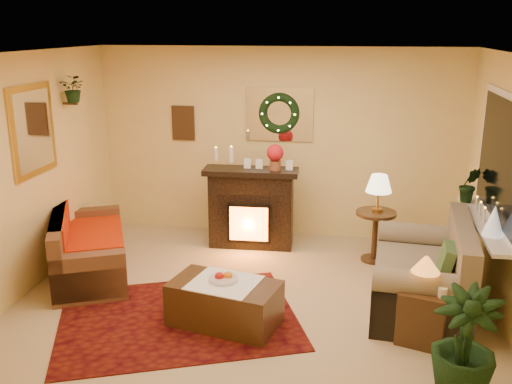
% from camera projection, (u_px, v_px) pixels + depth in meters
% --- Properties ---
extents(floor, '(5.00, 5.00, 0.00)m').
position_uv_depth(floor, '(251.00, 305.00, 6.06)').
color(floor, beige).
rests_on(floor, ground).
extents(ceiling, '(5.00, 5.00, 0.00)m').
position_uv_depth(ceiling, '(250.00, 54.00, 5.34)').
color(ceiling, white).
rests_on(ceiling, ground).
extents(wall_back, '(5.00, 5.00, 0.00)m').
position_uv_depth(wall_back, '(279.00, 143.00, 7.83)').
color(wall_back, '#EFD88C').
rests_on(wall_back, ground).
extents(wall_front, '(5.00, 5.00, 0.00)m').
position_uv_depth(wall_front, '(187.00, 283.00, 3.57)').
color(wall_front, '#EFD88C').
rests_on(wall_front, ground).
extents(wall_left, '(4.50, 4.50, 0.00)m').
position_uv_depth(wall_left, '(21.00, 177.00, 6.10)').
color(wall_left, '#EFD88C').
rests_on(wall_left, ground).
extents(area_rug, '(2.83, 2.50, 0.01)m').
position_uv_depth(area_rug, '(178.00, 318.00, 5.78)').
color(area_rug, '#450C0E').
rests_on(area_rug, floor).
extents(sofa, '(1.46, 1.94, 0.77)m').
position_uv_depth(sofa, '(89.00, 239.00, 6.75)').
color(sofa, brown).
rests_on(sofa, floor).
extents(red_throw, '(0.76, 1.24, 0.02)m').
position_uv_depth(red_throw, '(90.00, 232.00, 6.90)').
color(red_throw, red).
rests_on(red_throw, sofa).
extents(fireplace, '(1.11, 0.39, 1.00)m').
position_uv_depth(fireplace, '(251.00, 207.00, 7.55)').
color(fireplace, black).
rests_on(fireplace, floor).
extents(poinsettia, '(0.22, 0.22, 0.22)m').
position_uv_depth(poinsettia, '(275.00, 153.00, 7.26)').
color(poinsettia, red).
rests_on(poinsettia, fireplace).
extents(mantel_candle_a, '(0.05, 0.05, 0.16)m').
position_uv_depth(mantel_candle_a, '(216.00, 154.00, 7.37)').
color(mantel_candle_a, silver).
rests_on(mantel_candle_a, fireplace).
extents(mantel_candle_b, '(0.07, 0.07, 0.20)m').
position_uv_depth(mantel_candle_b, '(231.00, 155.00, 7.34)').
color(mantel_candle_b, white).
rests_on(mantel_candle_b, fireplace).
extents(mantel_mirror, '(0.92, 0.02, 0.72)m').
position_uv_depth(mantel_mirror, '(279.00, 115.00, 7.70)').
color(mantel_mirror, white).
rests_on(mantel_mirror, wall_back).
extents(wreath, '(0.55, 0.11, 0.55)m').
position_uv_depth(wreath, '(279.00, 114.00, 7.65)').
color(wreath, '#194719').
rests_on(wreath, wall_back).
extents(wall_art, '(0.32, 0.03, 0.48)m').
position_uv_depth(wall_art, '(183.00, 123.00, 7.96)').
color(wall_art, '#381E11').
rests_on(wall_art, wall_back).
extents(gold_mirror, '(0.03, 0.84, 1.00)m').
position_uv_depth(gold_mirror, '(33.00, 130.00, 6.26)').
color(gold_mirror, gold).
rests_on(gold_mirror, wall_left).
extents(hanging_plant, '(0.33, 0.28, 0.36)m').
position_uv_depth(hanging_plant, '(75.00, 102.00, 6.88)').
color(hanging_plant, '#194719').
rests_on(hanging_plant, wall_left).
extents(loveseat, '(1.07, 1.69, 0.94)m').
position_uv_depth(loveseat, '(421.00, 269.00, 5.92)').
color(loveseat, '#937D5F').
rests_on(loveseat, floor).
extents(window_frame, '(0.03, 1.86, 1.36)m').
position_uv_depth(window_frame, '(502.00, 160.00, 5.75)').
color(window_frame, white).
rests_on(window_frame, wall_right).
extents(window_glass, '(0.02, 1.70, 1.22)m').
position_uv_depth(window_glass, '(500.00, 160.00, 5.75)').
color(window_glass, black).
rests_on(window_glass, wall_right).
extents(window_sill, '(0.22, 1.86, 0.04)m').
position_uv_depth(window_sill, '(483.00, 223.00, 5.96)').
color(window_sill, white).
rests_on(window_sill, wall_right).
extents(mini_tree, '(0.21, 0.21, 0.31)m').
position_uv_depth(mini_tree, '(494.00, 221.00, 5.51)').
color(mini_tree, silver).
rests_on(mini_tree, window_sill).
extents(sill_plant, '(0.30, 0.24, 0.54)m').
position_uv_depth(sill_plant, '(469.00, 186.00, 6.54)').
color(sill_plant, '#185E20').
rests_on(sill_plant, window_sill).
extents(side_table_round, '(0.64, 0.64, 0.65)m').
position_uv_depth(side_table_round, '(375.00, 236.00, 7.12)').
color(side_table_round, black).
rests_on(side_table_round, floor).
extents(lamp_cream, '(0.32, 0.32, 0.49)m').
position_uv_depth(lamp_cream, '(378.00, 194.00, 6.95)').
color(lamp_cream, '#FFECBD').
rests_on(lamp_cream, side_table_round).
extents(end_table_square, '(0.53, 0.53, 0.52)m').
position_uv_depth(end_table_square, '(423.00, 314.00, 5.31)').
color(end_table_square, black).
rests_on(end_table_square, floor).
extents(lamp_tiffany, '(0.26, 0.26, 0.38)m').
position_uv_depth(lamp_tiffany, '(426.00, 268.00, 5.16)').
color(lamp_tiffany, orange).
rests_on(lamp_tiffany, end_table_square).
extents(coffee_table, '(1.15, 0.80, 0.44)m').
position_uv_depth(coffee_table, '(225.00, 305.00, 5.62)').
color(coffee_table, black).
rests_on(coffee_table, floor).
extents(fruit_bowl, '(0.29, 0.29, 0.07)m').
position_uv_depth(fruit_bowl, '(223.00, 281.00, 5.59)').
color(fruit_bowl, silver).
rests_on(fruit_bowl, coffee_table).
extents(floor_palm, '(2.03, 2.03, 2.75)m').
position_uv_depth(floor_palm, '(464.00, 345.00, 4.46)').
color(floor_palm, '#254D2A').
rests_on(floor_palm, floor).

